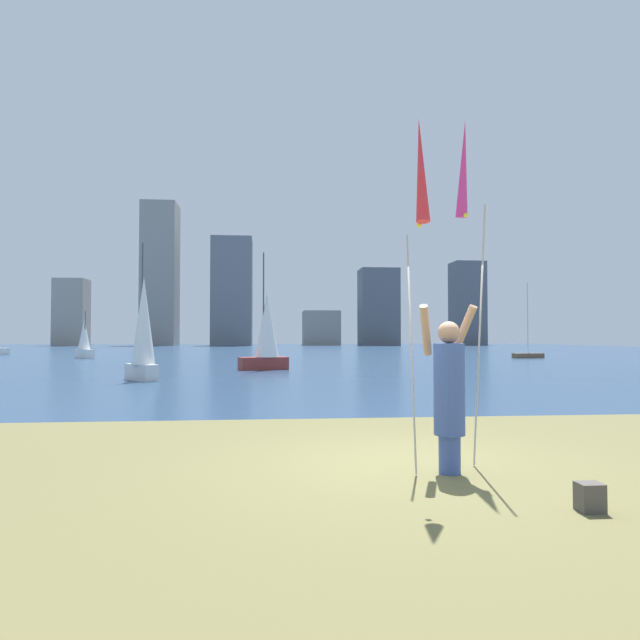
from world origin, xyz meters
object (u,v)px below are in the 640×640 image
(kite_flag_left, at_px, (420,179))
(sailboat_4, at_px, (266,334))
(sailboat_3, at_px, (84,341))
(bag, at_px, (590,497))
(sailboat_0, at_px, (528,354))
(kite_flag_right, at_px, (464,178))
(sailboat_5, at_px, (143,330))
(person, at_px, (449,390))

(kite_flag_left, height_order, sailboat_4, sailboat_4)
(sailboat_3, xyz_separation_m, sailboat_4, (13.59, -15.53, 0.41))
(bag, height_order, sailboat_0, sailboat_0)
(bag, height_order, sailboat_3, sailboat_3)
(kite_flag_right, height_order, sailboat_5, sailboat_5)
(kite_flag_left, bearing_deg, person, 37.31)
(kite_flag_right, distance_m, bag, 4.21)
(kite_flag_right, xyz_separation_m, sailboat_4, (-2.65, 20.71, -1.99))
(kite_flag_left, xyz_separation_m, bag, (1.26, -1.22, -3.30))
(kite_flag_left, distance_m, sailboat_4, 21.78)
(kite_flag_right, height_order, sailboat_0, sailboat_0)
(kite_flag_left, distance_m, sailboat_5, 16.44)
(bag, bearing_deg, kite_flag_right, 100.66)
(sailboat_4, height_order, sailboat_5, sailboat_4)
(person, relative_size, kite_flag_left, 0.49)
(kite_flag_right, height_order, sailboat_3, kite_flag_right)
(kite_flag_right, bearing_deg, bag, -79.34)
(kite_flag_left, height_order, sailboat_3, kite_flag_left)
(bag, bearing_deg, kite_flag_left, 135.89)
(sailboat_3, relative_size, sailboat_4, 0.61)
(sailboat_0, height_order, sailboat_5, sailboat_0)
(kite_flag_left, relative_size, kite_flag_right, 0.93)
(sailboat_5, bearing_deg, sailboat_0, 38.88)
(kite_flag_left, height_order, bag, kite_flag_left)
(kite_flag_left, bearing_deg, sailboat_5, 112.78)
(person, height_order, bag, person)
(person, relative_size, bag, 7.63)
(sailboat_0, bearing_deg, sailboat_3, 175.96)
(kite_flag_left, xyz_separation_m, kite_flag_right, (0.85, 0.92, 0.30))
(bag, bearing_deg, person, 118.27)
(sailboat_0, relative_size, sailboat_4, 0.99)
(bag, bearing_deg, sailboat_5, 114.97)
(person, relative_size, sailboat_5, 0.39)
(kite_flag_right, distance_m, sailboat_5, 15.99)
(kite_flag_left, bearing_deg, kite_flag_right, 47.30)
(kite_flag_right, xyz_separation_m, sailboat_0, (17.26, 33.87, -3.44))
(kite_flag_right, height_order, sailboat_4, sailboat_4)
(person, height_order, sailboat_0, sailboat_0)
(kite_flag_right, bearing_deg, kite_flag_left, -132.70)
(person, xyz_separation_m, sailboat_3, (-15.81, 36.84, 0.35))
(sailboat_4, relative_size, sailboat_5, 1.13)
(kite_flag_left, bearing_deg, bag, -44.11)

